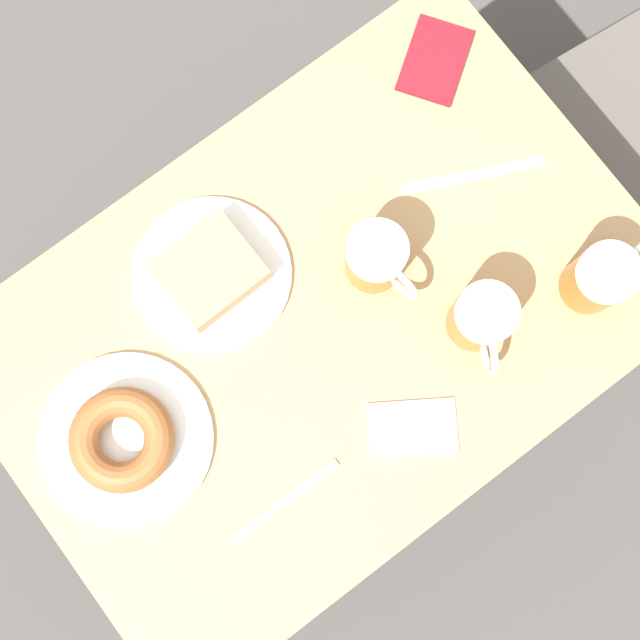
{
  "coord_description": "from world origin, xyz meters",
  "views": [
    {
      "loc": [
        0.15,
        -0.11,
        2.01
      ],
      "look_at": [
        0.0,
        0.0,
        0.76
      ],
      "focal_mm": 50.0,
      "sensor_mm": 36.0,
      "label": 1
    }
  ],
  "objects_px": {
    "passport_near_edge": "(435,60)",
    "beer_mug_center": "(600,278)",
    "plate_with_donut": "(123,440)",
    "beer_mug_left": "(482,319)",
    "plate_with_cake": "(211,273)",
    "napkin_folded": "(413,428)",
    "beer_mug_right": "(377,259)",
    "fork": "(285,501)",
    "knife": "(474,175)"
  },
  "relations": [
    {
      "from": "plate_with_cake",
      "to": "plate_with_donut",
      "type": "height_order",
      "value": "plate_with_donut"
    },
    {
      "from": "plate_with_cake",
      "to": "beer_mug_center",
      "type": "height_order",
      "value": "beer_mug_center"
    },
    {
      "from": "beer_mug_center",
      "to": "passport_near_edge",
      "type": "distance_m",
      "value": 0.41
    },
    {
      "from": "plate_with_cake",
      "to": "knife",
      "type": "xyz_separation_m",
      "value": [
        0.11,
        0.4,
        -0.02
      ]
    },
    {
      "from": "plate_with_cake",
      "to": "beer_mug_right",
      "type": "height_order",
      "value": "beer_mug_right"
    },
    {
      "from": "beer_mug_center",
      "to": "plate_with_donut",
      "type": "bearing_deg",
      "value": -108.38
    },
    {
      "from": "napkin_folded",
      "to": "beer_mug_left",
      "type": "bearing_deg",
      "value": 111.02
    },
    {
      "from": "plate_with_donut",
      "to": "fork",
      "type": "bearing_deg",
      "value": 32.37
    },
    {
      "from": "beer_mug_center",
      "to": "beer_mug_right",
      "type": "height_order",
      "value": "same"
    },
    {
      "from": "plate_with_donut",
      "to": "fork",
      "type": "relative_size",
      "value": 1.36
    },
    {
      "from": "plate_with_cake",
      "to": "fork",
      "type": "height_order",
      "value": "plate_with_cake"
    },
    {
      "from": "plate_with_donut",
      "to": "beer_mug_left",
      "type": "relative_size",
      "value": 2.08
    },
    {
      "from": "plate_with_cake",
      "to": "napkin_folded",
      "type": "height_order",
      "value": "plate_with_cake"
    },
    {
      "from": "plate_with_donut",
      "to": "fork",
      "type": "distance_m",
      "value": 0.24
    },
    {
      "from": "plate_with_donut",
      "to": "beer_mug_left",
      "type": "distance_m",
      "value": 0.53
    },
    {
      "from": "napkin_folded",
      "to": "fork",
      "type": "bearing_deg",
      "value": -97.55
    },
    {
      "from": "beer_mug_left",
      "to": "napkin_folded",
      "type": "xyz_separation_m",
      "value": [
        0.06,
        -0.16,
        -0.05
      ]
    },
    {
      "from": "plate_with_donut",
      "to": "passport_near_edge",
      "type": "xyz_separation_m",
      "value": [
        -0.18,
        0.7,
        -0.02
      ]
    },
    {
      "from": "knife",
      "to": "passport_near_edge",
      "type": "height_order",
      "value": "passport_near_edge"
    },
    {
      "from": "plate_with_cake",
      "to": "fork",
      "type": "bearing_deg",
      "value": -18.49
    },
    {
      "from": "plate_with_cake",
      "to": "passport_near_edge",
      "type": "distance_m",
      "value": 0.47
    },
    {
      "from": "beer_mug_center",
      "to": "beer_mug_right",
      "type": "bearing_deg",
      "value": -131.85
    },
    {
      "from": "beer_mug_right",
      "to": "passport_near_edge",
      "type": "relative_size",
      "value": 0.82
    },
    {
      "from": "beer_mug_right",
      "to": "beer_mug_center",
      "type": "bearing_deg",
      "value": 48.15
    },
    {
      "from": "plate_with_donut",
      "to": "fork",
      "type": "xyz_separation_m",
      "value": [
        0.2,
        0.13,
        -0.02
      ]
    },
    {
      "from": "beer_mug_left",
      "to": "knife",
      "type": "bearing_deg",
      "value": 141.89
    },
    {
      "from": "plate_with_cake",
      "to": "napkin_folded",
      "type": "distance_m",
      "value": 0.36
    },
    {
      "from": "knife",
      "to": "passport_near_edge",
      "type": "xyz_separation_m",
      "value": [
        -0.18,
        0.06,
        0.0
      ]
    },
    {
      "from": "napkin_folded",
      "to": "fork",
      "type": "distance_m",
      "value": 0.21
    },
    {
      "from": "plate_with_cake",
      "to": "beer_mug_center",
      "type": "distance_m",
      "value": 0.55
    },
    {
      "from": "beer_mug_left",
      "to": "napkin_folded",
      "type": "distance_m",
      "value": 0.18
    },
    {
      "from": "plate_with_donut",
      "to": "napkin_folded",
      "type": "height_order",
      "value": "plate_with_donut"
    },
    {
      "from": "beer_mug_center",
      "to": "napkin_folded",
      "type": "height_order",
      "value": "beer_mug_center"
    },
    {
      "from": "plate_with_donut",
      "to": "knife",
      "type": "height_order",
      "value": "plate_with_donut"
    },
    {
      "from": "beer_mug_left",
      "to": "beer_mug_right",
      "type": "bearing_deg",
      "value": -157.59
    },
    {
      "from": "napkin_folded",
      "to": "fork",
      "type": "height_order",
      "value": "same"
    },
    {
      "from": "beer_mug_center",
      "to": "beer_mug_left",
      "type": "bearing_deg",
      "value": -107.56
    },
    {
      "from": "plate_with_donut",
      "to": "fork",
      "type": "height_order",
      "value": "plate_with_donut"
    },
    {
      "from": "beer_mug_left",
      "to": "beer_mug_right",
      "type": "relative_size",
      "value": 0.95
    },
    {
      "from": "beer_mug_right",
      "to": "knife",
      "type": "bearing_deg",
      "value": 96.12
    },
    {
      "from": "fork",
      "to": "passport_near_edge",
      "type": "xyz_separation_m",
      "value": [
        -0.39,
        0.57,
        0.0
      ]
    },
    {
      "from": "beer_mug_right",
      "to": "knife",
      "type": "height_order",
      "value": "beer_mug_right"
    },
    {
      "from": "plate_with_donut",
      "to": "beer_mug_right",
      "type": "relative_size",
      "value": 1.98
    },
    {
      "from": "napkin_folded",
      "to": "fork",
      "type": "relative_size",
      "value": 0.8
    },
    {
      "from": "plate_with_donut",
      "to": "passport_near_edge",
      "type": "distance_m",
      "value": 0.72
    },
    {
      "from": "plate_with_cake",
      "to": "napkin_folded",
      "type": "relative_size",
      "value": 1.59
    },
    {
      "from": "passport_near_edge",
      "to": "beer_mug_center",
      "type": "bearing_deg",
      "value": -4.75
    },
    {
      "from": "plate_with_donut",
      "to": "beer_mug_right",
      "type": "xyz_separation_m",
      "value": [
        0.01,
        0.43,
        0.04
      ]
    },
    {
      "from": "beer_mug_left",
      "to": "beer_mug_center",
      "type": "xyz_separation_m",
      "value": [
        0.05,
        0.17,
        0.0
      ]
    },
    {
      "from": "fork",
      "to": "knife",
      "type": "distance_m",
      "value": 0.55
    }
  ]
}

